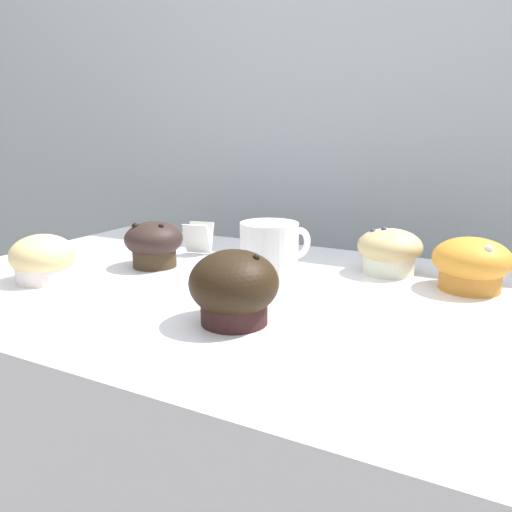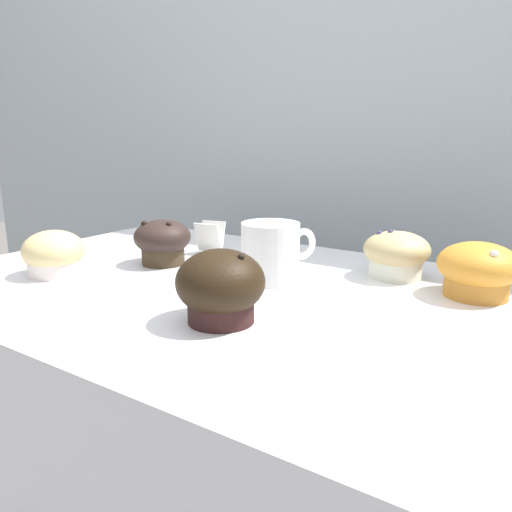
{
  "view_description": "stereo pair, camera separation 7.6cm",
  "coord_description": "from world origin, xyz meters",
  "views": [
    {
      "loc": [
        0.36,
        -0.63,
        1.14
      ],
      "look_at": [
        0.02,
        0.03,
        0.95
      ],
      "focal_mm": 35.0,
      "sensor_mm": 36.0,
      "label": 1
    },
    {
      "loc": [
        0.43,
        -0.59,
        1.14
      ],
      "look_at": [
        0.02,
        0.03,
        0.95
      ],
      "focal_mm": 35.0,
      "sensor_mm": 36.0,
      "label": 2
    }
  ],
  "objects": [
    {
      "name": "price_card",
      "position": [
        -0.18,
        0.15,
        0.94
      ],
      "size": [
        0.06,
        0.05,
        0.06
      ],
      "color": "white",
      "rests_on": "display_counter"
    },
    {
      "name": "muffin_back_left",
      "position": [
        0.18,
        0.19,
        0.95
      ],
      "size": [
        0.11,
        0.11,
        0.08
      ],
      "color": "silver",
      "rests_on": "display_counter"
    },
    {
      "name": "coffee_cup",
      "position": [
        0.03,
        0.06,
        0.96
      ],
      "size": [
        0.09,
        0.13,
        0.09
      ],
      "color": "white",
      "rests_on": "display_counter"
    },
    {
      "name": "muffin_back_right",
      "position": [
        -0.29,
        -0.11,
        0.94
      ],
      "size": [
        0.1,
        0.1,
        0.07
      ],
      "color": "white",
      "rests_on": "display_counter"
    },
    {
      "name": "muffin_front_center",
      "position": [
        -0.19,
        0.04,
        0.95
      ],
      "size": [
        0.1,
        0.1,
        0.08
      ],
      "color": "#3B2D1C",
      "rests_on": "display_counter"
    },
    {
      "name": "wall_back",
      "position": [
        0.0,
        0.6,
        0.9
      ],
      "size": [
        3.2,
        0.1,
        1.8
      ],
      "primitive_type": "cube",
      "color": "#A8B2B7",
      "rests_on": "ground"
    },
    {
      "name": "muffin_front_right",
      "position": [
        0.31,
        0.15,
        0.95
      ],
      "size": [
        0.11,
        0.11,
        0.08
      ],
      "color": "orange",
      "rests_on": "display_counter"
    },
    {
      "name": "muffin_front_left",
      "position": [
        0.07,
        -0.13,
        0.95
      ],
      "size": [
        0.11,
        0.11,
        0.09
      ],
      "color": "#321A19",
      "rests_on": "display_counter"
    }
  ]
}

